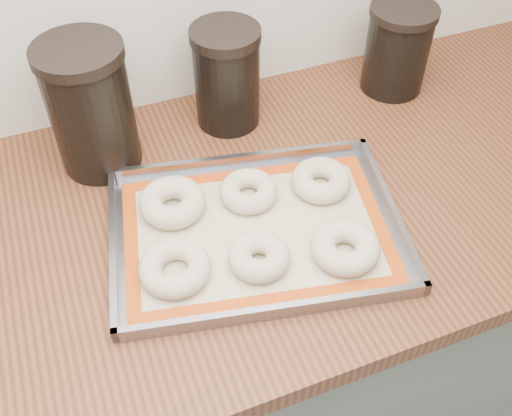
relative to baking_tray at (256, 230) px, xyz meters
name	(u,v)px	position (x,y,z in m)	size (l,w,h in m)	color
cabinet	(299,327)	(0.13, 0.07, -0.48)	(3.00, 0.65, 0.86)	slate
countertop	(312,192)	(0.13, 0.07, -0.03)	(3.06, 0.68, 0.04)	brown
baking_tray	(256,230)	(0.00, 0.00, 0.00)	(0.52, 0.41, 0.03)	gray
baking_mat	(256,231)	(0.00, 0.00, 0.00)	(0.47, 0.37, 0.00)	#C6B793
bagel_front_left	(175,268)	(-0.14, -0.04, 0.02)	(0.11, 0.11, 0.03)	beige
bagel_front_mid	(259,257)	(-0.02, -0.06, 0.02)	(0.09, 0.09, 0.04)	beige
bagel_front_right	(345,247)	(0.11, -0.10, 0.02)	(0.11, 0.11, 0.04)	beige
bagel_back_left	(172,202)	(-0.11, 0.09, 0.02)	(0.11, 0.11, 0.04)	beige
bagel_back_mid	(249,191)	(0.02, 0.07, 0.01)	(0.10, 0.10, 0.03)	beige
bagel_back_right	(321,180)	(0.14, 0.05, 0.02)	(0.10, 0.10, 0.04)	beige
canister_left	(91,108)	(-0.19, 0.26, 0.11)	(0.15, 0.15, 0.23)	black
canister_mid	(227,77)	(0.06, 0.29, 0.09)	(0.13, 0.13, 0.19)	black
canister_right	(397,49)	(0.40, 0.27, 0.08)	(0.13, 0.13, 0.18)	black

